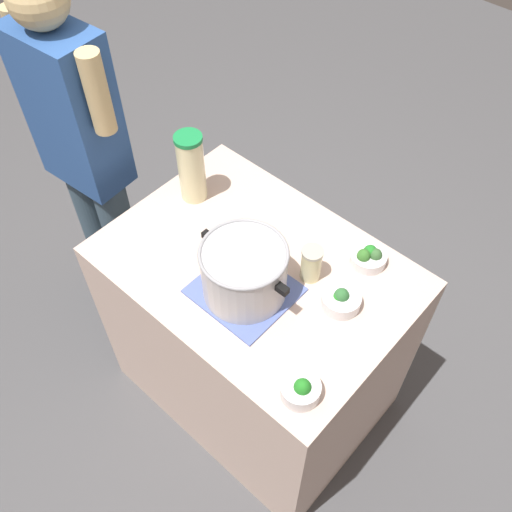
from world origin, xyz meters
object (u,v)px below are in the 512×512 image
(lemonade_pitcher, at_px, (191,167))
(broccoli_bowl_back, at_px, (301,389))
(broccoli_bowl_front, at_px, (368,257))
(cooking_pot, at_px, (244,271))
(mason_jar, at_px, (311,264))
(person_cook, at_px, (86,157))
(broccoli_bowl_center, at_px, (341,299))

(lemonade_pitcher, relative_size, broccoli_bowl_back, 2.38)
(broccoli_bowl_front, bearing_deg, lemonade_pitcher, 14.41)
(cooking_pot, height_order, mason_jar, cooking_pot)
(cooking_pot, height_order, broccoli_bowl_back, cooking_pot)
(broccoli_bowl_back, xyz_separation_m, person_cook, (1.28, -0.21, -0.02))
(broccoli_bowl_back, bearing_deg, cooking_pot, -23.70)
(broccoli_bowl_back, bearing_deg, broccoli_bowl_center, -72.86)
(cooking_pot, distance_m, lemonade_pitcher, 0.49)
(cooking_pot, bearing_deg, broccoli_bowl_back, 156.30)
(cooking_pot, distance_m, person_cook, 0.92)
(broccoli_bowl_center, relative_size, broccoli_bowl_back, 1.09)
(broccoli_bowl_front, xyz_separation_m, person_cook, (1.14, 0.32, -0.02))
(mason_jar, distance_m, broccoli_bowl_front, 0.21)
(cooking_pot, height_order, person_cook, person_cook)
(broccoli_bowl_center, bearing_deg, broccoli_bowl_front, -80.13)
(cooking_pot, height_order, lemonade_pitcher, lemonade_pitcher)
(cooking_pot, relative_size, person_cook, 0.21)
(mason_jar, xyz_separation_m, broccoli_bowl_center, (-0.14, 0.03, -0.04))
(broccoli_bowl_center, bearing_deg, lemonade_pitcher, -2.60)
(lemonade_pitcher, height_order, broccoli_bowl_back, lemonade_pitcher)
(cooking_pot, xyz_separation_m, person_cook, (0.91, -0.05, -0.10))
(cooking_pot, bearing_deg, broccoli_bowl_center, -147.88)
(mason_jar, xyz_separation_m, broccoli_bowl_back, (-0.25, 0.35, -0.03))
(cooking_pot, relative_size, lemonade_pitcher, 1.24)
(mason_jar, relative_size, broccoli_bowl_back, 1.12)
(broccoli_bowl_back, distance_m, person_cook, 1.30)
(mason_jar, height_order, broccoli_bowl_front, mason_jar)
(lemonade_pitcher, bearing_deg, mason_jar, 179.34)
(lemonade_pitcher, height_order, broccoli_bowl_center, lemonade_pitcher)
(cooking_pot, xyz_separation_m, broccoli_bowl_center, (-0.27, -0.17, -0.08))
(lemonade_pitcher, relative_size, person_cook, 0.17)
(lemonade_pitcher, bearing_deg, broccoli_bowl_back, 155.99)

